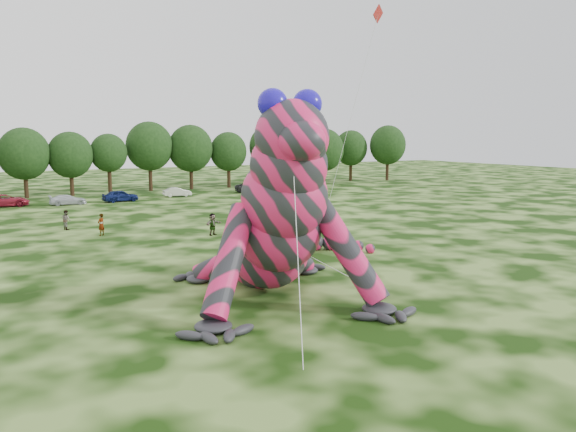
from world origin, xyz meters
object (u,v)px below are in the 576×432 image
(tree_10, at_px, (150,156))
(car_3, at_px, (68,200))
(tree_12, at_px, (229,160))
(tree_13, at_px, (269,156))
(car_5, at_px, (177,192))
(car_6, at_px, (253,187))
(car_7, at_px, (291,188))
(tree_9, at_px, (109,164))
(tree_11, at_px, (191,157))
(inflatable_gecko, at_px, (261,192))
(car_4, at_px, (120,196))
(tree_15, at_px, (324,156))
(spectator_0, at_px, (101,225))
(spectator_1, at_px, (66,220))
(tree_7, at_px, (25,163))
(tree_14, at_px, (297,157))
(tree_16, at_px, (351,156))
(flying_kite, at_px, (373,32))
(tree_17, at_px, (388,153))
(spectator_3, at_px, (297,200))
(spectator_2, at_px, (258,203))
(car_2, at_px, (5,201))
(spectator_5, at_px, (213,224))
(tree_8, at_px, (71,164))

(tree_10, height_order, car_3, tree_10)
(tree_10, xyz_separation_m, tree_12, (12.62, -0.84, -0.77))
(tree_13, relative_size, car_5, 2.65)
(car_6, height_order, car_7, car_6)
(tree_9, relative_size, car_6, 1.62)
(tree_11, bearing_deg, tree_10, 176.56)
(inflatable_gecko, distance_m, tree_13, 63.19)
(car_4, bearing_deg, car_3, 86.17)
(tree_15, bearing_deg, inflatable_gecko, -125.97)
(tree_9, xyz_separation_m, spectator_0, (-8.22, -35.20, -3.40))
(car_5, distance_m, spectator_1, 28.03)
(inflatable_gecko, distance_m, tree_10, 58.11)
(tree_10, xyz_separation_m, spectator_1, (-16.67, -31.78, -4.36))
(tree_7, distance_m, car_4, 15.06)
(tree_14, relative_size, tree_16, 1.00)
(flying_kite, height_order, spectator_1, flying_kite)
(tree_7, relative_size, tree_17, 0.92)
(tree_17, xyz_separation_m, spectator_3, (-34.99, -26.01, -4.34))
(tree_14, height_order, tree_15, tree_15)
(tree_17, bearing_deg, spectator_1, -154.00)
(flying_kite, height_order, spectator_2, flying_kite)
(tree_13, xyz_separation_m, spectator_3, (-10.17, -26.48, -4.26))
(car_2, relative_size, spectator_5, 2.84)
(tree_11, xyz_separation_m, spectator_5, (-12.67, -40.48, -4.09))
(tree_10, height_order, car_7, tree_10)
(spectator_1, bearing_deg, tree_8, -27.89)
(tree_9, relative_size, spectator_0, 4.61)
(tree_10, bearing_deg, car_4, -121.17)
(tree_7, relative_size, car_3, 2.21)
(tree_15, distance_m, tree_17, 13.52)
(tree_17, relative_size, spectator_5, 5.47)
(tree_12, relative_size, car_7, 2.03)
(tree_8, bearing_deg, spectator_3, -51.19)
(tree_8, distance_m, tree_10, 11.75)
(tree_7, height_order, car_2, tree_7)
(inflatable_gecko, bearing_deg, car_5, 88.64)
(flying_kite, relative_size, car_5, 4.81)
(car_2, xyz_separation_m, spectator_3, (30.09, -17.17, 0.06))
(tree_9, xyz_separation_m, tree_12, (18.95, 0.39, 0.15))
(tree_17, bearing_deg, spectator_5, -142.54)
(spectator_1, bearing_deg, spectator_3, -100.04)
(tree_16, height_order, spectator_5, tree_16)
(car_6, height_order, spectator_0, spectator_0)
(spectator_2, bearing_deg, car_5, 55.59)
(tree_16, distance_m, car_5, 38.90)
(car_6, bearing_deg, tree_11, 39.48)
(car_5, bearing_deg, car_6, -86.65)
(inflatable_gecko, bearing_deg, tree_10, 91.64)
(tree_7, height_order, tree_13, tree_13)
(car_3, distance_m, car_6, 26.56)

